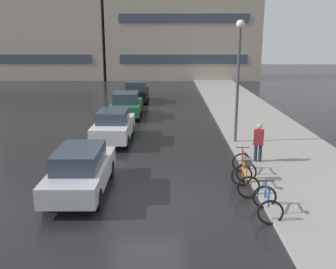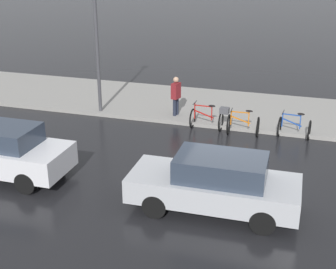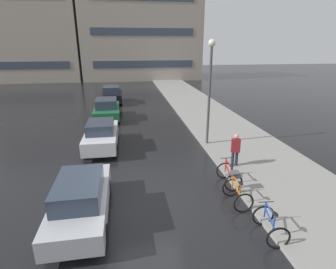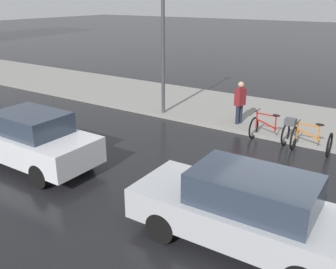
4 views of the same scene
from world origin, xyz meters
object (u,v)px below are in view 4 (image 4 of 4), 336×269
(car_white, at_px, (30,139))
(streetlamp, at_px, (163,20))
(car_silver, at_px, (245,210))
(pedestrian, at_px, (240,102))
(bicycle_second, at_px, (311,140))
(bicycle_third, at_px, (274,128))

(car_white, bearing_deg, streetlamp, -4.13)
(car_silver, xyz_separation_m, car_white, (0.11, 6.52, 0.02))
(pedestrian, bearing_deg, bicycle_second, -110.38)
(car_silver, height_order, pedestrian, pedestrian)
(car_white, distance_m, streetlamp, 6.75)
(car_silver, xyz_separation_m, pedestrian, (6.56, 2.95, 0.18))
(car_silver, bearing_deg, bicycle_second, 0.83)
(bicycle_second, relative_size, car_silver, 0.26)
(car_white, xyz_separation_m, streetlamp, (6.05, -0.44, 2.97))
(pedestrian, bearing_deg, streetlamp, 97.31)
(car_silver, height_order, car_white, car_white)
(bicycle_third, height_order, streetlamp, streetlamp)
(car_silver, bearing_deg, pedestrian, 24.22)
(car_silver, bearing_deg, streetlamp, 44.64)
(car_silver, relative_size, streetlamp, 0.75)
(car_silver, distance_m, streetlamp, 9.16)
(bicycle_second, height_order, bicycle_third, bicycle_third)
(car_white, height_order, pedestrian, pedestrian)
(bicycle_third, relative_size, car_silver, 0.33)
(car_silver, xyz_separation_m, streetlamp, (6.16, 6.09, 2.99))
(bicycle_second, bearing_deg, car_silver, -179.17)
(bicycle_third, bearing_deg, pedestrian, 62.17)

